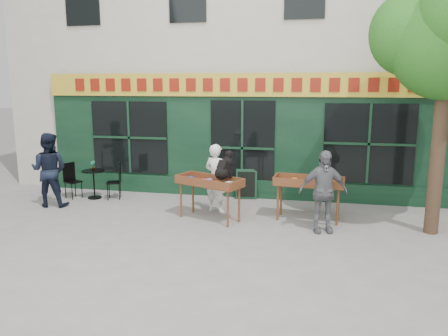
{
  "coord_description": "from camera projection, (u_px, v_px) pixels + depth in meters",
  "views": [
    {
      "loc": [
        1.92,
        -9.0,
        3.02
      ],
      "look_at": [
        -0.11,
        0.5,
        1.15
      ],
      "focal_mm": 35.0,
      "sensor_mm": 36.0,
      "label": 1
    }
  ],
  "objects": [
    {
      "name": "potted_plant",
      "position": [
        93.0,
        165.0,
        11.56
      ],
      "size": [
        0.16,
        0.12,
        0.27
      ],
      "primitive_type": "imported",
      "rotation": [
        0.0,
        0.0,
        -0.18
      ],
      "color": "gray",
      "rests_on": "bistro_table"
    },
    {
      "name": "ground",
      "position": [
        224.0,
        223.0,
        9.61
      ],
      "size": [
        80.0,
        80.0,
        0.0
      ],
      "primitive_type": "plane",
      "color": "slate",
      "rests_on": "ground"
    },
    {
      "name": "book_cart_right",
      "position": [
        309.0,
        184.0,
        9.72
      ],
      "size": [
        1.55,
        0.74,
        0.99
      ],
      "rotation": [
        0.0,
        0.0,
        -0.08
      ],
      "color": "brown",
      "rests_on": "ground"
    },
    {
      "name": "bistro_chair_left",
      "position": [
        71.0,
        177.0,
        11.69
      ],
      "size": [
        0.48,
        0.48,
        0.95
      ],
      "rotation": [
        0.0,
        0.0,
        1.13
      ],
      "color": "black",
      "rests_on": "ground"
    },
    {
      "name": "man_left",
      "position": [
        49.0,
        170.0,
        10.83
      ],
      "size": [
        1.0,
        0.84,
        1.84
      ],
      "primitive_type": "imported",
      "rotation": [
        0.0,
        0.0,
        3.31
      ],
      "color": "black",
      "rests_on": "ground"
    },
    {
      "name": "building",
      "position": [
        262.0,
        24.0,
        14.4
      ],
      "size": [
        14.0,
        7.26,
        10.0
      ],
      "color": "beige",
      "rests_on": "ground"
    },
    {
      "name": "bistro_table",
      "position": [
        94.0,
        178.0,
        11.63
      ],
      "size": [
        0.6,
        0.6,
        0.76
      ],
      "color": "black",
      "rests_on": "ground"
    },
    {
      "name": "bistro_chair_right",
      "position": [
        117.0,
        178.0,
        11.57
      ],
      "size": [
        0.46,
        0.46,
        0.95
      ],
      "rotation": [
        0.0,
        0.0,
        -1.23
      ],
      "color": "black",
      "rests_on": "ground"
    },
    {
      "name": "chalkboard",
      "position": [
        246.0,
        184.0,
        11.61
      ],
      "size": [
        0.58,
        0.26,
        0.79
      ],
      "rotation": [
        0.0,
        0.0,
        0.13
      ],
      "color": "black",
      "rests_on": "ground"
    },
    {
      "name": "woman",
      "position": [
        216.0,
        178.0,
        10.37
      ],
      "size": [
        0.7,
        0.59,
        1.64
      ],
      "primitive_type": "imported",
      "rotation": [
        0.0,
        0.0,
        2.75
      ],
      "color": "white",
      "rests_on": "ground"
    },
    {
      "name": "dog",
      "position": [
        224.0,
        164.0,
        9.54
      ],
      "size": [
        0.54,
        0.68,
        0.6
      ],
      "primitive_type": null,
      "rotation": [
        0.0,
        0.0,
        -0.39
      ],
      "color": "black",
      "rests_on": "book_cart_center"
    },
    {
      "name": "man_right",
      "position": [
        323.0,
        192.0,
        8.93
      ],
      "size": [
        1.08,
        0.66,
        1.71
      ],
      "primitive_type": "imported",
      "rotation": [
        0.0,
        0.0,
        0.26
      ],
      "color": "slate",
      "rests_on": "ground"
    },
    {
      "name": "book_cart_center",
      "position": [
        209.0,
        184.0,
        9.75
      ],
      "size": [
        1.62,
        1.15,
        0.99
      ],
      "rotation": [
        0.0,
        0.0,
        -0.39
      ],
      "color": "brown",
      "rests_on": "ground"
    }
  ]
}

